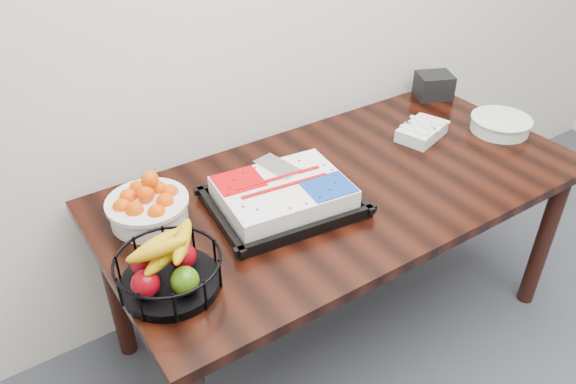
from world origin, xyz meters
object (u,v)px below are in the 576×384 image
table (345,201)px  fruit_basket (169,269)px  cake_tray (283,196)px  napkin_box (434,86)px  tangerine_bowl (147,202)px  plate_stack (500,124)px

table → fruit_basket: fruit_basket is taller
table → cake_tray: 0.31m
napkin_box → fruit_basket: bearing=-162.4°
table → napkin_box: napkin_box is taller
cake_tray → table: bearing=0.0°
tangerine_bowl → fruit_basket: tangerine_bowl is taller
napkin_box → cake_tray: bearing=-162.0°
table → fruit_basket: bearing=-169.1°
fruit_basket → plate_stack: size_ratio=1.22×
plate_stack → fruit_basket: bearing=-176.5°
fruit_basket → tangerine_bowl: bearing=77.9°
napkin_box → tangerine_bowl: bearing=-173.6°
fruit_basket → napkin_box: (1.56, 0.50, -0.01)m
table → plate_stack: 0.80m
table → fruit_basket: (-0.76, -0.15, 0.15)m
tangerine_bowl → plate_stack: tangerine_bowl is taller
cake_tray → tangerine_bowl: size_ratio=1.94×
plate_stack → napkin_box: size_ratio=1.59×
cake_tray → tangerine_bowl: bearing=156.1°
table → plate_stack: plate_stack is taller
fruit_basket → napkin_box: fruit_basket is taller
cake_tray → plate_stack: (1.07, -0.05, -0.02)m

